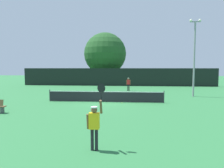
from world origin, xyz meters
TOP-DOWN VIEW (x-y plane):
  - ground_plane at (0.00, 0.00)m, footprint 120.00×120.00m
  - tennis_net at (0.00, 0.00)m, footprint 10.33×0.08m
  - perimeter_fence at (0.00, 16.64)m, footprint 32.63×0.12m
  - player_serving at (0.94, -10.82)m, footprint 0.67×0.39m
  - player_receiving at (1.93, 9.09)m, footprint 0.57×0.25m
  - tennis_ball at (1.52, -0.54)m, footprint 0.07×0.07m
  - light_pole at (8.86, 4.39)m, footprint 1.18×0.28m
  - large_tree at (-2.67, 21.25)m, footprint 7.95×7.95m
  - parked_car_near at (-8.46, 23.44)m, footprint 2.41×4.40m
  - parked_car_mid at (5.94, 23.64)m, footprint 2.18×4.32m

SIDE VIEW (x-z plane):
  - ground_plane at x=0.00m, z-range 0.00..0.00m
  - tennis_ball at x=1.52m, z-range 0.00..0.07m
  - tennis_net at x=0.00m, z-range -0.02..1.05m
  - parked_car_near at x=-8.46m, z-range -0.07..1.62m
  - parked_car_mid at x=5.94m, z-range -0.07..1.62m
  - player_receiving at x=1.93m, z-range 0.20..1.91m
  - player_serving at x=0.94m, z-range -0.15..2.34m
  - perimeter_fence at x=0.00m, z-range 0.00..2.96m
  - light_pole at x=8.86m, z-range 0.56..8.65m
  - large_tree at x=-2.67m, z-range 0.85..10.50m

